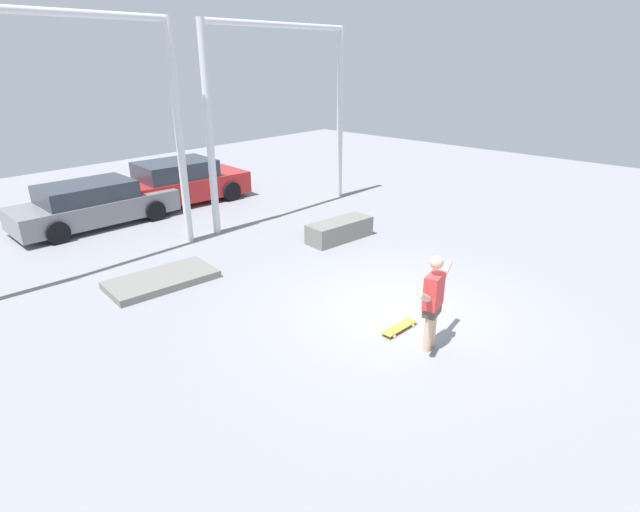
# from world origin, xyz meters

# --- Properties ---
(ground_plane) EXTENTS (36.00, 36.00, 0.00)m
(ground_plane) POSITION_xyz_m (0.00, 0.00, 0.00)
(ground_plane) COLOR gray
(skateboarder) EXTENTS (1.48, 0.39, 1.67)m
(skateboarder) POSITION_xyz_m (-0.75, -1.18, 0.92)
(skateboarder) COLOR #DBAD89
(skateboarder) RESTS_ON ground_plane
(skateboard) EXTENTS (0.81, 0.29, 0.08)m
(skateboard) POSITION_xyz_m (-0.60, -0.49, 0.06)
(skateboard) COLOR gold
(skateboard) RESTS_ON ground_plane
(grind_box) EXTENTS (1.94, 0.88, 0.52)m
(grind_box) POSITION_xyz_m (2.31, 3.38, 0.26)
(grind_box) COLOR slate
(grind_box) RESTS_ON ground_plane
(manual_pad) EXTENTS (2.37, 1.43, 0.16)m
(manual_pad) POSITION_xyz_m (-2.39, 4.45, 0.08)
(manual_pad) COLOR slate
(manual_pad) RESTS_ON ground_plane
(canopy_support_left) EXTENTS (5.43, 0.20, 5.44)m
(canopy_support_left) POSITION_xyz_m (-3.06, 6.27, 3.34)
(canopy_support_left) COLOR silver
(canopy_support_left) RESTS_ON ground_plane
(canopy_support_right) EXTENTS (5.43, 0.20, 5.44)m
(canopy_support_right) POSITION_xyz_m (3.06, 6.27, 3.34)
(canopy_support_right) COLOR silver
(canopy_support_right) RESTS_ON ground_plane
(parked_car_grey) EXTENTS (4.52, 2.03, 1.26)m
(parked_car_grey) POSITION_xyz_m (-1.51, 9.43, 0.61)
(parked_car_grey) COLOR slate
(parked_car_grey) RESTS_ON ground_plane
(parked_car_red) EXTENTS (4.43, 2.27, 1.41)m
(parked_car_red) POSITION_xyz_m (1.50, 9.59, 0.68)
(parked_car_red) COLOR red
(parked_car_red) RESTS_ON ground_plane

